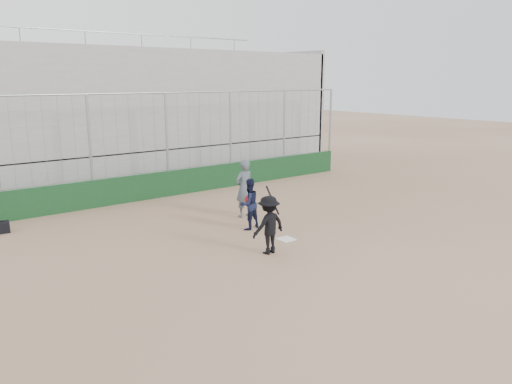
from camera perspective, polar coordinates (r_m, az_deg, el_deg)
ground at (r=14.41m, az=3.44°, el=-5.44°), size 90.00×90.00×0.00m
home_plate at (r=14.41m, az=3.44°, el=-5.40°), size 0.44×0.44×0.02m
backstop at (r=19.81m, az=-10.01°, el=2.29°), size 18.10×0.25×4.04m
bleachers at (r=24.03m, az=-15.82°, el=8.56°), size 20.25×6.70×6.98m
batter_at_plate at (r=13.08m, az=1.46°, el=-3.76°), size 1.04×0.75×1.73m
catcher_crouched at (r=15.21m, az=-0.77°, el=-2.33°), size 0.87×0.74×1.08m
umpire at (r=16.52m, az=-1.36°, el=0.08°), size 0.73×0.50×1.73m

